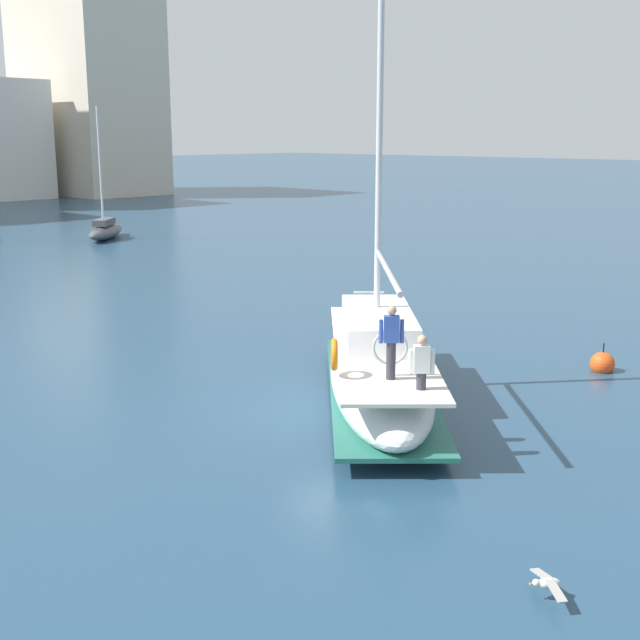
# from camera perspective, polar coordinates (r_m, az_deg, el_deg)

# --- Properties ---
(ground_plane) EXTENTS (400.00, 400.00, 0.00)m
(ground_plane) POSITION_cam_1_polar(r_m,az_deg,el_deg) (20.15, 1.40, -6.22)
(ground_plane) COLOR navy
(main_sailboat) EXTENTS (8.63, 8.33, 11.89)m
(main_sailboat) POSITION_cam_1_polar(r_m,az_deg,el_deg) (20.56, 4.08, -3.23)
(main_sailboat) COLOR silver
(main_sailboat) RESTS_ON ground
(moored_catamaran) EXTENTS (5.10, 4.66, 8.18)m
(moored_catamaran) POSITION_cam_1_polar(r_m,az_deg,el_deg) (54.66, -14.46, 6.01)
(moored_catamaran) COLOR #4C4C51
(moored_catamaran) RESTS_ON ground
(seagull) EXTENTS (0.66, 0.83, 0.17)m
(seagull) POSITION_cam_1_polar(r_m,az_deg,el_deg) (12.88, 15.28, -16.97)
(seagull) COLOR silver
(seagull) RESTS_ON ground
(mooring_buoy) EXTENTS (0.68, 0.68, 0.94)m
(mooring_buoy) POSITION_cam_1_polar(r_m,az_deg,el_deg) (24.68, 18.76, -2.86)
(mooring_buoy) COLOR #EA4C19
(mooring_buoy) RESTS_ON ground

